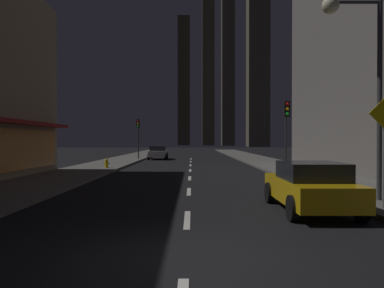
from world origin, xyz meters
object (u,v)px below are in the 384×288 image
car_parked_far (159,153)px  traffic_light_near_right (288,121)px  fire_hydrant_far_left (108,163)px  car_parked_near (312,186)px  street_lamp_right (356,48)px  traffic_light_far_left (140,130)px

car_parked_far → traffic_light_near_right: traffic_light_near_right is taller
fire_hydrant_far_left → car_parked_near: bearing=-57.5°
car_parked_far → fire_hydrant_far_left: car_parked_far is taller
car_parked_far → street_lamp_right: street_lamp_right is taller
fire_hydrant_far_left → traffic_light_near_right: size_ratio=0.16×
car_parked_near → street_lamp_right: size_ratio=0.64×
car_parked_near → fire_hydrant_far_left: size_ratio=6.48×
car_parked_far → traffic_light_near_right: 21.52m
car_parked_far → street_lamp_right: bearing=-72.4°
fire_hydrant_far_left → traffic_light_far_left: size_ratio=0.16×
traffic_light_far_left → car_parked_near: bearing=-71.6°
traffic_light_near_right → street_lamp_right: bearing=-90.8°
car_parked_near → street_lamp_right: street_lamp_right is taller
traffic_light_far_left → fire_hydrant_far_left: bearing=-91.8°
traffic_light_near_right → fire_hydrant_far_left: bearing=156.7°
fire_hydrant_far_left → street_lamp_right: size_ratio=0.10×
car_parked_near → fire_hydrant_far_left: (-9.50, 14.94, -0.29)m
car_parked_near → fire_hydrant_far_left: 17.70m
fire_hydrant_far_left → traffic_light_far_left: traffic_light_far_left is taller
car_parked_far → fire_hydrant_far_left: bearing=-99.1°
fire_hydrant_far_left → traffic_light_near_right: 12.71m
car_parked_near → traffic_light_near_right: size_ratio=1.01×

